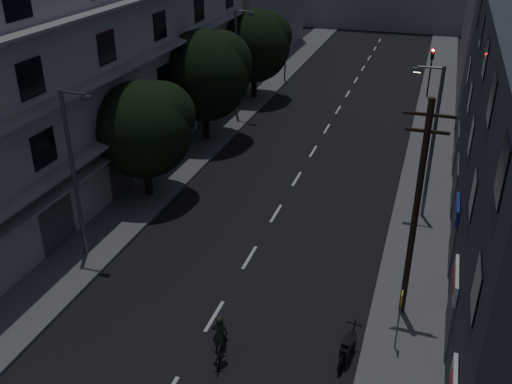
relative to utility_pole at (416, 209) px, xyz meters
The scene contains 18 objects.
ground 18.19m from the utility_pole, 114.30° to the left, with size 160.00×160.00×0.00m, color black.
sidewalk_left 22.24m from the utility_pole, 132.65° to the left, with size 3.00×90.00×0.15m, color #565659.
sidewalk_right 16.68m from the utility_pole, 88.97° to the left, with size 3.00×90.00×0.15m, color #565659.
lane_markings 23.87m from the utility_pole, 107.98° to the left, with size 0.15×60.50×0.01m.
building_left 21.29m from the utility_pole, 154.94° to the left, with size 7.00×36.00×14.00m.
building_far_right 33.36m from the utility_pole, 81.74° to the left, with size 6.00×20.00×13.00m, color slate.
tree_near 15.88m from the utility_pole, 156.93° to the left, with size 5.33×5.33×6.58m.
tree_mid 21.23m from the utility_pole, 134.12° to the left, with size 6.12×6.12×7.53m.
tree_far 29.12m from the utility_pole, 119.93° to the left, with size 5.89×5.89×7.28m.
traffic_signal_far_right 29.86m from the utility_pole, 91.11° to the left, with size 0.28×0.37×4.10m.
traffic_signal_far_left 33.73m from the utility_pole, 113.57° to the left, with size 0.28×0.37×4.10m.
street_lamp_left_near 14.55m from the utility_pole, behind, with size 1.51×0.25×8.00m.
street_lamp_right 8.42m from the utility_pole, 88.74° to the left, with size 1.51×0.25×8.00m.
street_lamp_left_far 24.72m from the utility_pole, 125.17° to the left, with size 1.51×0.25×8.00m.
utility_pole is the anchor object (origin of this frame).
bus_stop_sign 3.75m from the utility_pole, 90.99° to the right, with size 0.06×0.35×2.52m.
motorcycle 5.69m from the utility_pole, 117.07° to the right, with size 0.61×2.02×1.30m.
cyclist 8.77m from the utility_pole, 141.74° to the right, with size 0.90×1.70×2.05m.
Camera 1 is at (7.27, -10.41, 15.06)m, focal length 40.00 mm.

